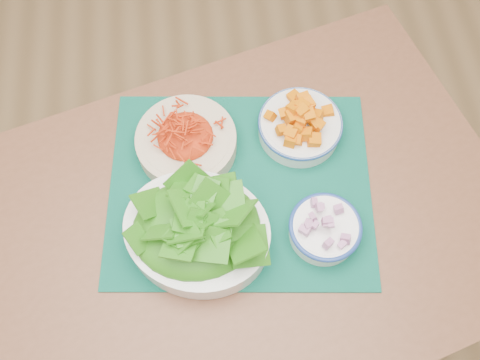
# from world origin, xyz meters

# --- Properties ---
(table) EXTENTS (1.31, 1.05, 0.75)m
(table) POSITION_xyz_m (0.29, 0.15, 0.65)
(table) COLOR brown
(table) RESTS_ON ground
(placemat) EXTENTS (0.58, 0.50, 0.00)m
(placemat) POSITION_xyz_m (0.33, 0.23, 0.75)
(placemat) COLOR #03352A
(placemat) RESTS_ON table
(carrot_bowl) EXTENTS (0.26, 0.26, 0.08)m
(carrot_bowl) POSITION_xyz_m (0.23, 0.33, 0.79)
(carrot_bowl) COLOR beige
(carrot_bowl) RESTS_ON placemat
(squash_bowl) EXTENTS (0.19, 0.19, 0.09)m
(squash_bowl) POSITION_xyz_m (0.47, 0.34, 0.80)
(squash_bowl) COLOR white
(squash_bowl) RESTS_ON placemat
(lettuce_bowl) EXTENTS (0.35, 0.33, 0.12)m
(lettuce_bowl) POSITION_xyz_m (0.23, 0.12, 0.81)
(lettuce_bowl) COLOR white
(lettuce_bowl) RESTS_ON placemat
(onion_bowl) EXTENTS (0.15, 0.15, 0.07)m
(onion_bowl) POSITION_xyz_m (0.48, 0.11, 0.79)
(onion_bowl) COLOR white
(onion_bowl) RESTS_ON placemat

